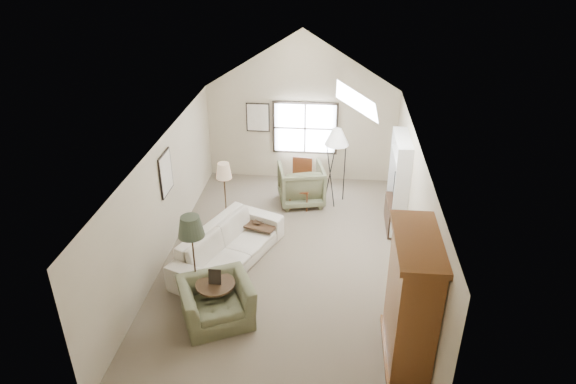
# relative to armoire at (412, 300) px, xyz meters

# --- Properties ---
(room_shell) EXTENTS (5.01, 8.01, 4.00)m
(room_shell) POSITION_rel_armoire_xyz_m (-2.18, 2.40, 2.11)
(room_shell) COLOR #716551
(room_shell) RESTS_ON ground
(window) EXTENTS (1.72, 0.08, 1.42)m
(window) POSITION_rel_armoire_xyz_m (-2.08, 6.36, 0.35)
(window) COLOR black
(window) RESTS_ON room_shell
(skylight) EXTENTS (0.80, 1.20, 0.52)m
(skylight) POSITION_rel_armoire_xyz_m (-0.88, 3.30, 2.12)
(skylight) COLOR white
(skylight) RESTS_ON room_shell
(wall_art) EXTENTS (1.97, 3.71, 0.88)m
(wall_art) POSITION_rel_armoire_xyz_m (-4.06, 4.34, 0.63)
(wall_art) COLOR black
(wall_art) RESTS_ON room_shell
(armoire) EXTENTS (0.60, 1.50, 2.20)m
(armoire) POSITION_rel_armoire_xyz_m (0.00, 0.00, 0.00)
(armoire) COLOR brown
(armoire) RESTS_ON ground
(tv_alcove) EXTENTS (0.32, 1.30, 2.10)m
(tv_alcove) POSITION_rel_armoire_xyz_m (0.16, 4.00, 0.05)
(tv_alcove) COLOR white
(tv_alcove) RESTS_ON ground
(media_console) EXTENTS (0.34, 1.18, 0.60)m
(media_console) POSITION_rel_armoire_xyz_m (0.14, 4.00, -0.80)
(media_console) COLOR #382316
(media_console) RESTS_ON ground
(tv_panel) EXTENTS (0.05, 0.90, 0.55)m
(tv_panel) POSITION_rel_armoire_xyz_m (0.14, 4.00, -0.18)
(tv_panel) COLOR black
(tv_panel) RESTS_ON media_console
(sofa) EXTENTS (2.05, 2.96, 0.80)m
(sofa) POSITION_rel_armoire_xyz_m (-3.33, 2.23, -0.70)
(sofa) COLOR beige
(sofa) RESTS_ON ground
(armchair_near) EXTENTS (1.54, 1.47, 0.78)m
(armchair_near) POSITION_rel_armoire_xyz_m (-3.20, 0.50, -0.71)
(armchair_near) COLOR #686A4A
(armchair_near) RESTS_ON ground
(armchair_far) EXTENTS (1.28, 1.30, 1.00)m
(armchair_far) POSITION_rel_armoire_xyz_m (-2.07, 4.96, -0.60)
(armchair_far) COLOR #636647
(armchair_far) RESTS_ON ground
(coffee_table) EXTENTS (0.95, 0.72, 0.43)m
(coffee_table) POSITION_rel_armoire_xyz_m (-2.87, 3.11, -0.88)
(coffee_table) COLOR #372416
(coffee_table) RESTS_ON ground
(bowl) EXTENTS (0.26, 0.26, 0.05)m
(bowl) POSITION_rel_armoire_xyz_m (-2.87, 3.11, -0.64)
(bowl) COLOR #3B2718
(bowl) RESTS_ON coffee_table
(side_table) EXTENTS (0.90, 0.90, 0.69)m
(side_table) POSITION_rel_armoire_xyz_m (-3.23, 0.63, -0.76)
(side_table) COLOR #382417
(side_table) RESTS_ON ground
(side_chair) EXTENTS (0.54, 0.54, 1.24)m
(side_chair) POSITION_rel_armoire_xyz_m (-2.07, 4.72, -0.48)
(side_chair) COLOR brown
(side_chair) RESTS_ON ground
(tripod_lamp) EXTENTS (0.73, 0.73, 1.99)m
(tripod_lamp) POSITION_rel_armoire_xyz_m (-1.24, 5.04, -0.10)
(tripod_lamp) COLOR silver
(tripod_lamp) RESTS_ON ground
(dark_lamp) EXTENTS (0.60, 0.60, 1.92)m
(dark_lamp) POSITION_rel_armoire_xyz_m (-3.63, 0.83, -0.14)
(dark_lamp) COLOR #272E21
(dark_lamp) RESTS_ON ground
(tan_lamp) EXTENTS (0.45, 0.45, 1.72)m
(tan_lamp) POSITION_rel_armoire_xyz_m (-3.63, 3.43, -0.24)
(tan_lamp) COLOR tan
(tan_lamp) RESTS_ON ground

